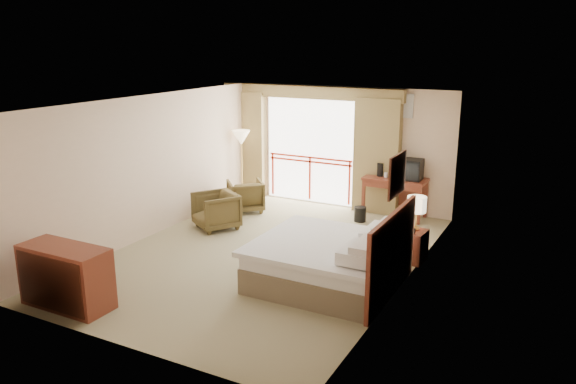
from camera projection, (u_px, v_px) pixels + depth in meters
The scene contains 29 objects.
floor at pixel (266, 254), 9.94m from camera, with size 7.00×7.00×0.00m, color #8B825D.
ceiling at pixel (265, 101), 9.23m from camera, with size 7.00×7.00×0.00m, color white.
wall_back at pixel (343, 147), 12.58m from camera, with size 5.00×5.00×0.00m, color beige.
wall_front at pixel (117, 244), 6.59m from camera, with size 5.00×5.00×0.00m, color beige.
wall_left at pixel (152, 166), 10.71m from camera, with size 7.00×7.00×0.00m, color beige.
wall_right at pixel (409, 199), 8.47m from camera, with size 7.00×7.00×0.00m, color beige.
balcony_door at pixel (310, 151), 12.96m from camera, with size 2.40×2.40×0.00m, color white.
balcony_railing at pixel (310, 167), 13.04m from camera, with size 2.09×0.03×1.02m.
curtain_left at pixel (247, 144), 13.57m from camera, with size 1.00×0.26×2.50m, color olive.
curtain_right at pixel (377, 156), 12.10m from camera, with size 1.00×0.26×2.50m, color olive.
valance at pixel (309, 92), 12.52m from camera, with size 4.40×0.22×0.28m, color olive.
hvac_vent at pixel (402, 106), 11.71m from camera, with size 0.50×0.04×0.50m, color silver.
bed at pixel (331, 261), 8.66m from camera, with size 2.13×2.06×0.97m.
headboard at pixel (392, 255), 8.16m from camera, with size 0.06×2.10×1.30m, color maroon.
framed_art at pixel (397, 175), 7.84m from camera, with size 0.04×0.72×0.60m.
nightstand at pixel (413, 246), 9.57m from camera, with size 0.38×0.46×0.55m, color maroon.
table_lamp at pixel (417, 205), 9.43m from camera, with size 0.32×0.32×0.57m.
phone at pixel (409, 231), 9.39m from camera, with size 0.17×0.13×0.08m, color black.
desk at pixel (396, 186), 11.95m from camera, with size 1.31×0.64×0.86m.
tv at pixel (410, 169), 11.65m from camera, with size 0.49×0.39×0.44m.
coffee_maker at pixel (380, 170), 11.97m from camera, with size 0.13×0.13×0.29m, color black.
cup at pixel (386, 175), 11.88m from camera, with size 0.08×0.08×0.11m, color white.
wastebasket at pixel (360, 214), 11.72m from camera, with size 0.25×0.25×0.31m, color black.
armchair_far at pixel (246, 211), 12.50m from camera, with size 0.74×0.76×0.69m, color #473A1F.
armchair_near at pixel (217, 228), 11.34m from camera, with size 0.78×0.81×0.73m, color #473A1F.
side_table at pixel (225, 200), 11.97m from camera, with size 0.49×0.49×0.53m.
book at pixel (225, 193), 11.93m from camera, with size 0.17×0.23×0.02m, color white.
floor_lamp at pixel (241, 140), 12.99m from camera, with size 0.42×0.42×1.66m.
dresser at pixel (66, 277), 7.90m from camera, with size 1.34×0.57×0.89m.
Camera 1 is at (4.66, -8.07, 3.66)m, focal length 35.00 mm.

